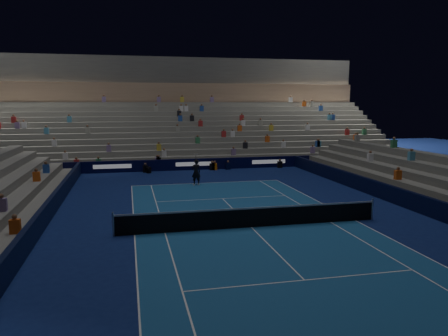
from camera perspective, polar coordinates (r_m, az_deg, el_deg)
ground at (r=20.89m, az=3.62°, el=-7.84°), size 90.00×90.00×0.00m
court_surface at (r=20.89m, az=3.62°, el=-7.82°), size 10.97×23.77×0.01m
sponsor_barrier_far at (r=38.53m, az=-4.06°, el=0.49°), size 44.00×0.25×1.00m
sponsor_barrier_east at (r=25.18m, az=25.42°, el=-4.65°), size 0.25×37.00×1.00m
sponsor_barrier_west at (r=20.38m, az=-23.81°, el=-7.52°), size 0.25×37.00×1.00m
grandstand_main at (r=47.54m, az=-5.79°, el=5.48°), size 44.00×15.20×11.20m
tennis_net at (r=20.75m, az=3.64°, el=-6.50°), size 12.90×0.10×1.10m
tennis_player at (r=31.30m, az=-3.71°, el=-0.56°), size 0.76×0.57×1.89m
broadcast_camera at (r=37.29m, az=-9.96°, el=-0.24°), size 0.49×0.87×0.51m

